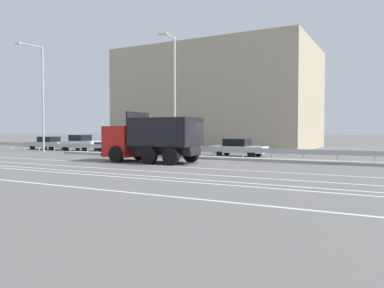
{
  "coord_description": "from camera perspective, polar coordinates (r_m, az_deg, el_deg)",
  "views": [
    {
      "loc": [
        10.53,
        -21.0,
        2.04
      ],
      "look_at": [
        -1.22,
        0.78,
        1.13
      ],
      "focal_mm": 35.0,
      "sensor_mm": 36.0,
      "label": 1
    }
  ],
  "objects": [
    {
      "name": "parked_car_0",
      "position": [
        42.01,
        -21.06,
        0.14
      ],
      "size": [
        4.34,
        2.13,
        1.37
      ],
      "rotation": [
        0.0,
        0.0,
        1.65
      ],
      "color": "#A3A3A8",
      "rests_on": "ground_plane"
    },
    {
      "name": "median_guardrail",
      "position": [
        27.34,
        5.65,
        -0.98
      ],
      "size": [
        53.66,
        0.09,
        0.78
      ],
      "color": "#9EA0A5",
      "rests_on": "ground_plane"
    },
    {
      "name": "parked_car_1",
      "position": [
        38.74,
        -16.56,
        0.16
      ],
      "size": [
        4.01,
        1.92,
        1.58
      ],
      "rotation": [
        0.0,
        0.0,
        -1.54
      ],
      "color": "silver",
      "rests_on": "ground_plane"
    },
    {
      "name": "parked_car_3",
      "position": [
        31.71,
        -2.3,
        -0.4
      ],
      "size": [
        3.95,
        2.11,
        1.23
      ],
      "rotation": [
        0.0,
        0.0,
        -1.5
      ],
      "color": "#A3A3A8",
      "rests_on": "ground_plane"
    },
    {
      "name": "lane_strip_1",
      "position": [
        20.48,
        -13.0,
        -3.65
      ],
      "size": [
        53.66,
        0.16,
        0.01
      ],
      "primitive_type": "cube",
      "color": "silver",
      "rests_on": "ground_plane"
    },
    {
      "name": "ground_plane",
      "position": [
        23.58,
        1.71,
        -2.85
      ],
      "size": [
        320.0,
        320.0,
        0.0
      ],
      "primitive_type": "plane",
      "color": "#605E5B"
    },
    {
      "name": "median_road_sign",
      "position": [
        29.9,
        -8.57,
        0.53
      ],
      "size": [
        0.83,
        0.16,
        2.25
      ],
      "color": "white",
      "rests_on": "ground_plane"
    },
    {
      "name": "street_lamp_1",
      "position": [
        27.86,
        -2.82,
        8.07
      ],
      "size": [
        0.71,
        2.03,
        8.94
      ],
      "color": "#ADADB2",
      "rests_on": "ground_plane"
    },
    {
      "name": "lane_strip_0",
      "position": [
        22.46,
        -8.66,
        -3.11
      ],
      "size": [
        53.66,
        0.16,
        0.01
      ],
      "primitive_type": "cube",
      "color": "silver",
      "rests_on": "ground_plane"
    },
    {
      "name": "dump_truck",
      "position": [
        24.3,
        -7.58,
        0.12
      ],
      "size": [
        6.38,
        2.75,
        3.21
      ],
      "rotation": [
        0.0,
        0.0,
        1.56
      ],
      "color": "red",
      "rests_on": "ground_plane"
    },
    {
      "name": "median_island",
      "position": [
        26.19,
        4.56,
        -2.16
      ],
      "size": [
        29.51,
        1.1,
        0.18
      ],
      "primitive_type": "cube",
      "color": "gray",
      "rests_on": "ground_plane"
    },
    {
      "name": "background_building_0",
      "position": [
        45.33,
        4.28,
        6.77
      ],
      "size": [
        21.75,
        14.44,
        11.43
      ],
      "primitive_type": "cube",
      "color": "tan",
      "rests_on": "ground_plane"
    },
    {
      "name": "street_lamp_0",
      "position": [
        37.44,
        -22.01,
        7.18
      ],
      "size": [
        0.71,
        2.62,
        9.8
      ],
      "color": "#ADADB2",
      "rests_on": "ground_plane"
    },
    {
      "name": "parked_car_4",
      "position": [
        29.35,
        7.03,
        -0.54
      ],
      "size": [
        4.32,
        1.93,
        1.37
      ],
      "rotation": [
        0.0,
        0.0,
        -1.56
      ],
      "color": "silver",
      "rests_on": "ground_plane"
    },
    {
      "name": "lane_strip_4",
      "position": [
        16.75,
        -25.68,
        -5.08
      ],
      "size": [
        53.66,
        0.16,
        0.01
      ],
      "primitive_type": "cube",
      "color": "silver",
      "rests_on": "ground_plane"
    },
    {
      "name": "lane_strip_2",
      "position": [
        19.26,
        -16.29,
        -4.04
      ],
      "size": [
        53.66,
        0.16,
        0.01
      ],
      "primitive_type": "cube",
      "color": "silver",
      "rests_on": "ground_plane"
    },
    {
      "name": "lane_strip_3",
      "position": [
        18.69,
        -18.07,
        -4.25
      ],
      "size": [
        53.66,
        0.16,
        0.01
      ],
      "primitive_type": "cube",
      "color": "silver",
      "rests_on": "ground_plane"
    },
    {
      "name": "parked_car_2",
      "position": [
        35.07,
        -11.26,
        -0.08
      ],
      "size": [
        4.27,
        1.93,
        1.43
      ],
      "rotation": [
        0.0,
        0.0,
        -1.52
      ],
      "color": "navy",
      "rests_on": "ground_plane"
    }
  ]
}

